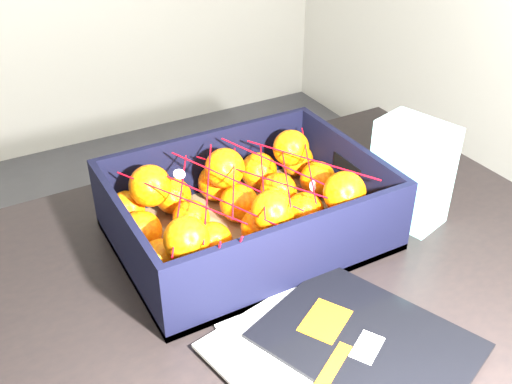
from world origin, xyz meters
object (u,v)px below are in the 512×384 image
retail_carton (411,173)px  produce_crate (248,217)px  table (251,318)px  magazine_stack (338,357)px

retail_carton → produce_crate: bearing=147.0°
table → magazine_stack: magazine_stack is taller
magazine_stack → retail_carton: (0.31, 0.22, 0.09)m
magazine_stack → produce_crate: 0.31m
magazine_stack → produce_crate: size_ratio=0.82×
table → retail_carton: size_ratio=6.40×
magazine_stack → produce_crate: (0.03, 0.31, 0.03)m
magazine_stack → produce_crate: produce_crate is taller
magazine_stack → retail_carton: retail_carton is taller
table → retail_carton: retail_carton is taller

